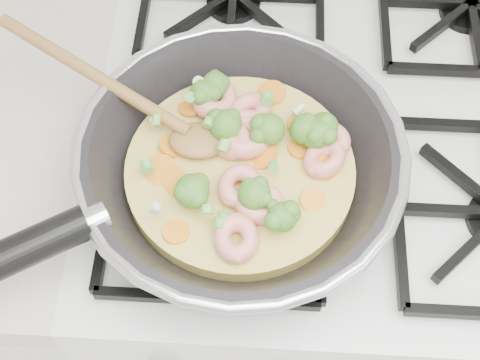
{
  "coord_description": "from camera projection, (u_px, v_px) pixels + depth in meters",
  "views": [
    {
      "loc": [
        -0.1,
        1.2,
        1.54
      ],
      "look_at": [
        -0.13,
        1.57,
        0.93
      ],
      "focal_mm": 50.95,
      "sensor_mm": 36.0,
      "label": 1
    }
  ],
  "objects": [
    {
      "name": "stove",
      "position": [
        316.0,
        257.0,
        1.18
      ],
      "size": [
        0.6,
        0.6,
        0.92
      ],
      "color": "white",
      "rests_on": "ground"
    },
    {
      "name": "skillet",
      "position": [
        236.0,
        165.0,
        0.69
      ],
      "size": [
        0.48,
        0.37,
        0.09
      ],
      "rotation": [
        0.0,
        0.0,
        -0.24
      ],
      "color": "black",
      "rests_on": "stove"
    }
  ]
}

